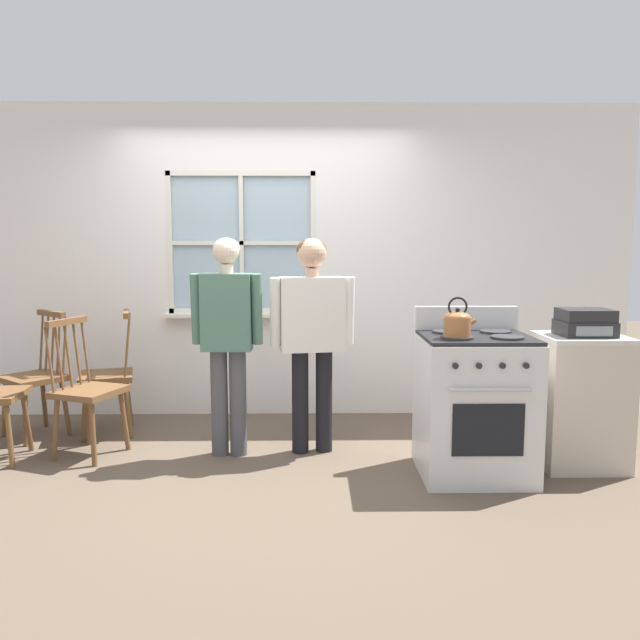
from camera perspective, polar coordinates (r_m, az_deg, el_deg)
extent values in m
plane|color=brown|center=(4.36, -6.10, -13.32)|extent=(16.00, 16.00, 0.00)
cube|color=white|center=(5.98, -24.76, 4.80)|extent=(2.35, 0.06, 2.70)
cube|color=white|center=(5.66, 13.79, 5.15)|extent=(2.77, 0.06, 2.70)
cube|color=white|center=(5.61, -6.99, -3.95)|extent=(1.28, 0.06, 0.91)
cube|color=white|center=(5.58, -7.30, 16.26)|extent=(1.28, 0.06, 0.57)
cube|color=silver|center=(5.46, -7.15, 0.41)|extent=(1.34, 0.10, 0.03)
cube|color=#9EB7C6|center=(5.52, -7.15, 7.01)|extent=(1.22, 0.01, 1.17)
cube|color=silver|center=(5.49, -7.18, 7.01)|extent=(0.04, 0.02, 1.23)
cube|color=silver|center=(5.49, -7.18, 7.01)|extent=(1.28, 0.02, 0.04)
cube|color=silver|center=(5.59, -13.57, 6.87)|extent=(0.04, 0.03, 1.23)
cube|color=silver|center=(5.45, -0.63, 7.06)|extent=(0.04, 0.03, 1.23)
cube|color=silver|center=(5.52, -7.28, 13.17)|extent=(1.28, 0.03, 0.04)
cube|color=silver|center=(5.52, -7.09, 0.85)|extent=(1.28, 0.03, 0.04)
cube|color=brown|center=(4.75, -20.35, -6.16)|extent=(0.52, 0.53, 0.04)
cylinder|color=brown|center=(4.59, -20.04, -9.76)|extent=(0.06, 0.09, 0.45)
cylinder|color=brown|center=(4.84, -17.45, -8.78)|extent=(0.09, 0.06, 0.45)
cylinder|color=brown|center=(4.79, -23.03, -9.18)|extent=(0.09, 0.06, 0.45)
cylinder|color=brown|center=(5.04, -20.39, -8.28)|extent=(0.06, 0.09, 0.45)
cylinder|color=brown|center=(4.69, -23.48, -3.49)|extent=(0.07, 0.04, 0.48)
cylinder|color=brown|center=(4.75, -22.74, -3.32)|extent=(0.07, 0.04, 0.48)
cylinder|color=brown|center=(4.82, -22.02, -3.15)|extent=(0.07, 0.04, 0.48)
cylinder|color=brown|center=(4.88, -21.32, -2.99)|extent=(0.07, 0.04, 0.48)
cylinder|color=brown|center=(4.95, -20.64, -2.83)|extent=(0.07, 0.04, 0.48)
cube|color=brown|center=(4.78, -22.16, -0.14)|extent=(0.17, 0.37, 0.04)
cube|color=brown|center=(5.39, -24.73, -4.86)|extent=(0.58, 0.58, 0.04)
cylinder|color=brown|center=(5.52, -26.89, -7.28)|extent=(0.09, 0.05, 0.45)
cylinder|color=brown|center=(5.22, -25.34, -7.99)|extent=(0.05, 0.09, 0.45)
cylinder|color=brown|center=(5.66, -23.92, -6.80)|extent=(0.05, 0.09, 0.45)
cylinder|color=brown|center=(5.36, -22.24, -7.46)|extent=(0.09, 0.05, 0.45)
cylinder|color=brown|center=(5.58, -24.12, -1.93)|extent=(0.06, 0.06, 0.48)
cylinder|color=brown|center=(5.50, -23.69, -2.03)|extent=(0.06, 0.06, 0.48)
cylinder|color=brown|center=(5.42, -23.25, -2.14)|extent=(0.06, 0.06, 0.48)
cylinder|color=brown|center=(5.34, -22.80, -2.24)|extent=(0.06, 0.06, 0.48)
cylinder|color=brown|center=(5.26, -22.33, -2.35)|extent=(0.06, 0.06, 0.48)
cube|color=brown|center=(5.39, -23.38, 0.54)|extent=(0.32, 0.27, 0.04)
cylinder|color=brown|center=(4.76, -26.52, -9.47)|extent=(0.07, 0.07, 0.45)
cylinder|color=brown|center=(5.07, -25.21, -8.42)|extent=(0.07, 0.07, 0.45)
cube|color=brown|center=(5.26, -18.97, -4.87)|extent=(0.50, 0.51, 0.04)
cylinder|color=brown|center=(5.48, -20.46, -7.06)|extent=(0.08, 0.07, 0.45)
cylinder|color=brown|center=(5.16, -20.74, -7.96)|extent=(0.07, 0.08, 0.45)
cylinder|color=brown|center=(5.47, -17.09, -6.97)|extent=(0.07, 0.08, 0.45)
cylinder|color=brown|center=(5.14, -17.15, -7.86)|extent=(0.08, 0.07, 0.45)
cylinder|color=brown|center=(5.38, -17.17, -1.94)|extent=(0.07, 0.04, 0.48)
cylinder|color=brown|center=(5.30, -17.18, -2.08)|extent=(0.07, 0.04, 0.48)
cylinder|color=brown|center=(5.21, -17.20, -2.23)|extent=(0.07, 0.04, 0.48)
cylinder|color=brown|center=(5.12, -17.22, -2.39)|extent=(0.07, 0.04, 0.48)
cylinder|color=brown|center=(5.03, -17.23, -2.55)|extent=(0.07, 0.04, 0.48)
cube|color=brown|center=(5.17, -17.30, 0.56)|extent=(0.14, 0.38, 0.04)
cylinder|color=#4C4C51|center=(4.55, -9.18, -7.45)|extent=(0.12, 0.12, 0.77)
cylinder|color=#4C4C51|center=(4.53, -7.50, -7.49)|extent=(0.12, 0.12, 0.77)
cube|color=#4C7560|center=(4.42, -8.49, 0.74)|extent=(0.36, 0.22, 0.54)
cylinder|color=#4C7560|center=(4.44, -11.24, 0.99)|extent=(0.08, 0.11, 0.50)
cylinder|color=#4C7560|center=(4.37, -5.80, 0.99)|extent=(0.08, 0.11, 0.50)
cylinder|color=beige|center=(4.40, -8.56, 4.65)|extent=(0.10, 0.10, 0.07)
sphere|color=beige|center=(4.40, -8.59, 6.26)|extent=(0.18, 0.18, 0.18)
ellipsoid|color=silver|center=(4.41, -8.56, 6.48)|extent=(0.19, 0.19, 0.15)
cylinder|color=black|center=(4.55, -1.82, -7.48)|extent=(0.12, 0.12, 0.75)
cylinder|color=black|center=(4.57, 0.37, -7.39)|extent=(0.12, 0.12, 0.75)
cube|color=white|center=(4.45, -0.74, 0.55)|extent=(0.48, 0.27, 0.53)
cylinder|color=white|center=(4.39, -4.12, 0.73)|extent=(0.09, 0.12, 0.49)
cylinder|color=white|center=(4.47, 2.66, 0.86)|extent=(0.09, 0.12, 0.49)
cylinder|color=tan|center=(4.42, -0.74, 4.36)|extent=(0.10, 0.10, 0.06)
sphere|color=tan|center=(4.42, -0.75, 6.13)|extent=(0.21, 0.21, 0.21)
ellipsoid|color=brown|center=(4.43, -0.78, 6.38)|extent=(0.21, 0.21, 0.17)
cube|color=silver|center=(4.23, 13.94, -7.76)|extent=(0.70, 0.64, 0.90)
cube|color=black|center=(4.13, 14.13, -1.55)|extent=(0.69, 0.61, 0.02)
cylinder|color=#2D2D30|center=(3.97, 12.40, -1.59)|extent=(0.20, 0.20, 0.02)
cylinder|color=#2D2D30|center=(4.05, 16.76, -1.55)|extent=(0.20, 0.20, 0.02)
cylinder|color=#2D2D30|center=(4.22, 11.61, -1.07)|extent=(0.20, 0.20, 0.02)
cylinder|color=#2D2D30|center=(4.30, 15.73, -1.05)|extent=(0.20, 0.20, 0.02)
cube|color=silver|center=(4.40, 13.19, 0.19)|extent=(0.70, 0.06, 0.16)
cube|color=black|center=(3.94, 15.13, -9.70)|extent=(0.44, 0.01, 0.32)
cylinder|color=silver|center=(3.86, 15.34, -6.19)|extent=(0.49, 0.02, 0.02)
cylinder|color=#232326|center=(3.79, 12.28, -4.12)|extent=(0.04, 0.02, 0.04)
cylinder|color=#232326|center=(3.82, 14.34, -4.08)|extent=(0.04, 0.02, 0.04)
cylinder|color=#232326|center=(3.86, 16.36, -4.03)|extent=(0.04, 0.02, 0.04)
cylinder|color=#232326|center=(3.90, 18.33, -3.98)|extent=(0.04, 0.02, 0.04)
cylinder|color=#A86638|center=(3.96, 12.43, -0.60)|extent=(0.17, 0.17, 0.12)
ellipsoid|color=#A86638|center=(3.95, 12.45, 0.26)|extent=(0.16, 0.16, 0.07)
sphere|color=black|center=(3.95, 12.47, 0.91)|extent=(0.03, 0.03, 0.03)
cylinder|color=#A86638|center=(3.98, 13.57, -0.34)|extent=(0.08, 0.03, 0.07)
torus|color=black|center=(3.95, 12.48, 1.20)|extent=(0.12, 0.01, 0.12)
cylinder|color=#42474C|center=(5.44, -7.02, 1.04)|extent=(0.15, 0.15, 0.09)
cylinder|color=#33261C|center=(5.44, -7.03, 1.44)|extent=(0.13, 0.13, 0.01)
cone|color=#286033|center=(5.44, -6.82, 2.53)|extent=(0.06, 0.05, 0.19)
cone|color=#286033|center=(5.46, -7.11, 1.99)|extent=(0.04, 0.05, 0.09)
cone|color=#286033|center=(5.42, -7.27, 2.54)|extent=(0.09, 0.06, 0.20)
cone|color=#286033|center=(5.41, -6.97, 1.93)|extent=(0.04, 0.05, 0.09)
cube|color=beige|center=(4.63, 22.64, -6.99)|extent=(0.55, 0.50, 0.87)
cube|color=beige|center=(4.55, 22.91, -1.48)|extent=(0.55, 0.50, 0.03)
cube|color=#232326|center=(4.52, 23.05, -0.70)|extent=(0.34, 0.28, 0.10)
cube|color=#232326|center=(4.51, 23.10, 0.43)|extent=(0.32, 0.27, 0.08)
cube|color=gray|center=(4.39, 23.80, -0.95)|extent=(0.24, 0.01, 0.06)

